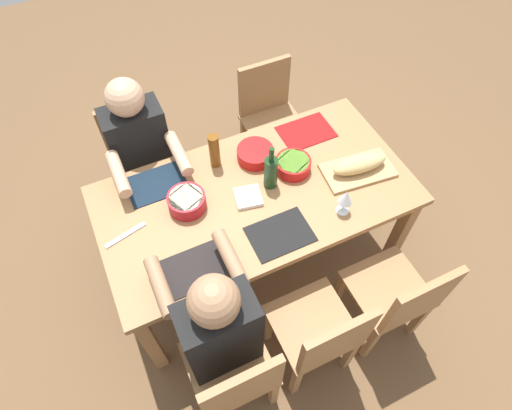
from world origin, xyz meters
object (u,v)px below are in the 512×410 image
at_px(bread_loaf, 360,164).
at_px(wine_bottle, 271,172).
at_px(chair_near_left, 270,114).
at_px(chair_far_center, 321,335).
at_px(serving_bowl_salad, 293,164).
at_px(dining_table, 256,203).
at_px(chair_far_right, 235,377).
at_px(diner_far_right, 217,327).
at_px(chair_far_left, 399,298).
at_px(cutting_board, 358,170).
at_px(serving_bowl_fruit, 255,153).
at_px(beer_bottle, 214,151).
at_px(serving_bowl_pasta, 187,201).
at_px(napkin_stack, 248,197).
at_px(chair_near_right, 142,156).
at_px(diner_near_right, 143,153).
at_px(wine_glass, 346,198).

xyz_separation_m(bread_loaf, wine_bottle, (0.49, -0.13, 0.04)).
distance_m(chair_near_left, wine_bottle, 0.91).
distance_m(chair_far_center, serving_bowl_salad, 0.93).
bearing_deg(dining_table, chair_far_right, 58.51).
bearing_deg(chair_far_center, diner_far_right, -21.21).
bearing_deg(chair_far_left, cutting_board, -99.67).
bearing_deg(chair_far_right, chair_far_center, 180.00).
distance_m(chair_far_right, serving_bowl_salad, 1.15).
bearing_deg(chair_far_right, dining_table, -121.49).
distance_m(serving_bowl_fruit, beer_bottle, 0.24).
distance_m(serving_bowl_pasta, bread_loaf, 0.97).
bearing_deg(serving_bowl_pasta, wine_bottle, 173.52).
height_order(chair_near_left, napkin_stack, chair_near_left).
bearing_deg(serving_bowl_pasta, diner_far_right, 80.97).
height_order(diner_far_right, chair_near_right, diner_far_right).
bearing_deg(chair_far_center, chair_far_right, 0.00).
xyz_separation_m(chair_far_left, diner_near_right, (0.95, -1.36, 0.21)).
height_order(dining_table, serving_bowl_pasta, serving_bowl_pasta).
xyz_separation_m(chair_near_right, serving_bowl_salad, (-0.73, 0.71, 0.30)).
height_order(beer_bottle, wine_glass, beer_bottle).
xyz_separation_m(dining_table, napkin_stack, (0.05, 0.01, 0.10)).
bearing_deg(wine_bottle, serving_bowl_pasta, -6.48).
distance_m(chair_far_center, wine_bottle, 0.88).
xyz_separation_m(cutting_board, napkin_stack, (0.64, -0.09, 0.00)).
relative_size(serving_bowl_fruit, napkin_stack, 1.50).
relative_size(chair_far_center, serving_bowl_fruit, 4.04).
distance_m(chair_far_right, chair_far_left, 0.95).
distance_m(chair_near_left, chair_far_right, 1.81).
height_order(chair_far_left, serving_bowl_fruit, chair_far_left).
relative_size(dining_table, serving_bowl_fruit, 8.17).
relative_size(cutting_board, napkin_stack, 2.86).
height_order(chair_near_left, serving_bowl_salad, chair_near_left).
relative_size(chair_far_right, bread_loaf, 2.66).
height_order(chair_far_right, bread_loaf, same).
bearing_deg(serving_bowl_pasta, serving_bowl_salad, 179.13).
xyz_separation_m(diner_far_right, cutting_board, (-1.06, -0.48, 0.05)).
bearing_deg(diner_near_right, chair_near_left, -169.02).
relative_size(chair_near_right, diner_near_right, 0.71).
bearing_deg(serving_bowl_salad, chair_far_center, 72.69).
relative_size(diner_far_right, beer_bottle, 5.45).
distance_m(serving_bowl_fruit, napkin_stack, 0.29).
bearing_deg(cutting_board, wine_glass, 41.31).
height_order(chair_near_left, cutting_board, chair_near_left).
bearing_deg(serving_bowl_fruit, chair_far_center, 84.04).
relative_size(chair_far_left, serving_bowl_pasta, 4.20).
relative_size(chair_far_right, cutting_board, 2.12).
height_order(chair_far_center, wine_glass, wine_glass).
xyz_separation_m(chair_near_left, cutting_board, (-0.11, 0.88, 0.27)).
bearing_deg(cutting_board, napkin_stack, -8.26).
relative_size(serving_bowl_salad, wine_bottle, 0.69).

